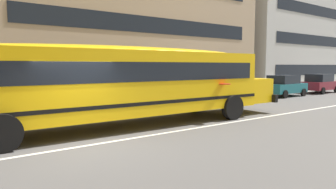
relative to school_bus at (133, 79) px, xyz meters
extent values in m
plane|color=#54514F|center=(-2.76, -1.88, -1.84)|extent=(400.00, 400.00, 0.00)
cube|color=gray|center=(-2.76, 5.73, -1.83)|extent=(120.00, 3.00, 0.01)
cube|color=silver|center=(-2.76, -1.88, -1.84)|extent=(110.00, 0.16, 0.01)
cube|color=yellow|center=(-0.27, 0.01, -0.12)|extent=(11.89, 2.96, 2.37)
cube|color=yellow|center=(6.51, -0.15, -0.71)|extent=(1.77, 2.30, 1.18)
cube|color=black|center=(7.37, -0.17, -1.11)|extent=(0.28, 2.69, 0.39)
cube|color=black|center=(-0.27, 0.01, 0.31)|extent=(11.18, 2.99, 0.69)
cube|color=black|center=(-0.27, 0.01, -0.82)|extent=(11.91, 2.99, 0.13)
ellipsoid|color=yellow|center=(-0.27, 0.01, 1.06)|extent=(11.41, 2.74, 0.39)
cylinder|color=red|center=(3.48, -1.62, -0.24)|extent=(0.48, 0.48, 0.03)
cylinder|color=black|center=(4.26, 1.25, -1.30)|extent=(1.08, 0.33, 1.08)
cylinder|color=black|center=(4.20, -1.44, -1.30)|extent=(1.08, 0.33, 1.08)
cylinder|color=black|center=(-4.79, -1.23, -1.30)|extent=(1.08, 0.33, 1.08)
cube|color=#195B66|center=(15.29, 3.17, -1.19)|extent=(3.94, 1.80, 0.70)
cube|color=black|center=(15.14, 3.17, -0.52)|extent=(2.24, 1.62, 0.64)
cylinder|color=black|center=(16.57, 4.05, -1.54)|extent=(0.60, 0.20, 0.60)
cylinder|color=black|center=(16.61, 2.35, -1.54)|extent=(0.60, 0.20, 0.60)
cylinder|color=black|center=(13.97, 3.98, -1.54)|extent=(0.60, 0.20, 0.60)
cylinder|color=black|center=(14.01, 2.29, -1.54)|extent=(0.60, 0.20, 0.60)
cube|color=maroon|center=(20.58, 3.12, -1.19)|extent=(3.98, 1.90, 0.70)
cube|color=black|center=(20.43, 3.12, -0.52)|extent=(2.28, 1.67, 0.64)
cylinder|color=black|center=(21.83, 4.04, -1.54)|extent=(0.61, 0.21, 0.60)
cylinder|color=black|center=(21.92, 2.34, -1.54)|extent=(0.61, 0.21, 0.60)
cylinder|color=black|center=(19.24, 3.91, -1.54)|extent=(0.61, 0.21, 0.60)
cylinder|color=black|center=(19.32, 2.21, -1.54)|extent=(0.61, 0.21, 0.60)
cube|color=tan|center=(5.95, 12.28, 4.56)|extent=(21.56, 10.09, 12.80)
cube|color=black|center=(5.95, 7.21, 0.08)|extent=(18.11, 0.04, 1.10)
cube|color=black|center=(5.95, 7.21, 3.28)|extent=(18.11, 0.04, 1.10)
cube|color=#B7B7B2|center=(28.07, 11.88, 4.56)|extent=(19.18, 9.30, 12.80)
cube|color=black|center=(28.07, 7.21, 0.08)|extent=(16.11, 0.04, 1.10)
cube|color=black|center=(28.07, 7.21, 3.28)|extent=(16.11, 0.04, 1.10)
cube|color=black|center=(28.07, 7.21, 6.48)|extent=(16.11, 0.04, 1.10)
camera|label=1|loc=(-6.07, -10.49, 0.52)|focal=32.94mm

